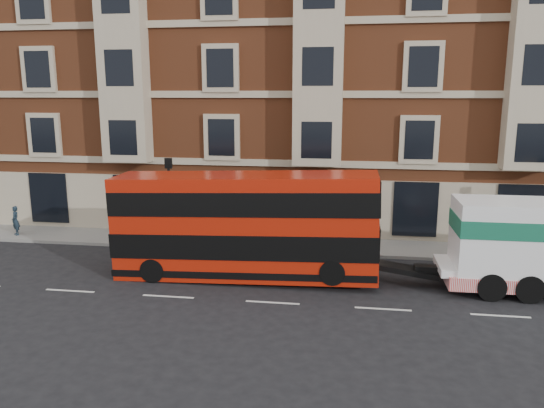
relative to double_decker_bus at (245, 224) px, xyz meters
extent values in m
plane|color=black|center=(1.52, -2.52, -2.31)|extent=(120.00, 120.00, 0.00)
cube|color=slate|center=(1.52, 4.98, -2.23)|extent=(90.00, 3.00, 0.15)
cube|color=brown|center=(2.02, 12.48, 6.69)|extent=(45.00, 12.00, 18.00)
cylinder|color=black|center=(-4.48, 3.68, -0.16)|extent=(0.14, 0.14, 4.00)
cube|color=black|center=(-4.48, 3.68, 1.94)|extent=(0.35, 0.15, 0.50)
cube|color=#B61C0A|center=(0.00, 0.00, -0.06)|extent=(10.71, 2.39, 4.21)
cube|color=black|center=(0.00, 0.00, -0.68)|extent=(10.75, 2.45, 1.00)
cube|color=black|center=(0.00, 0.00, 1.04)|extent=(10.75, 2.45, 0.96)
cylinder|color=black|center=(-3.63, -1.08, -1.81)|extent=(0.99, 0.31, 0.99)
cylinder|color=black|center=(-3.63, 1.08, -1.81)|extent=(0.99, 0.31, 0.99)
cylinder|color=black|center=(3.63, -1.08, -1.52)|extent=(0.99, 0.31, 0.99)
cylinder|color=black|center=(3.63, 1.08, -1.52)|extent=(0.99, 0.31, 0.99)
cube|color=white|center=(10.85, 0.00, -0.11)|extent=(5.16, 2.39, 2.77)
cube|color=#166649|center=(10.85, 0.00, 0.37)|extent=(5.21, 2.43, 0.67)
cylinder|color=black|center=(10.85, -1.08, -1.78)|extent=(1.05, 0.38, 1.05)
cylinder|color=black|center=(10.85, 1.08, -1.78)|extent=(1.05, 0.38, 1.05)
cylinder|color=black|center=(9.51, -1.08, -1.78)|extent=(1.05, 0.38, 1.05)
cylinder|color=black|center=(9.51, 1.08, -1.78)|extent=(1.05, 0.38, 1.05)
imported|color=#1A2935|center=(-13.31, 4.33, -1.38)|extent=(0.68, 0.64, 1.56)
camera|label=1|loc=(4.22, -20.67, 5.28)|focal=35.00mm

